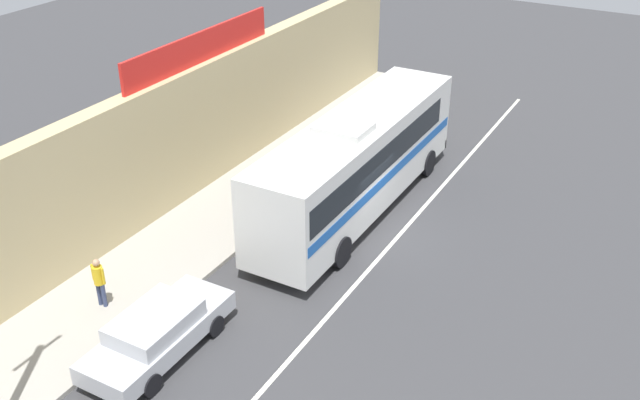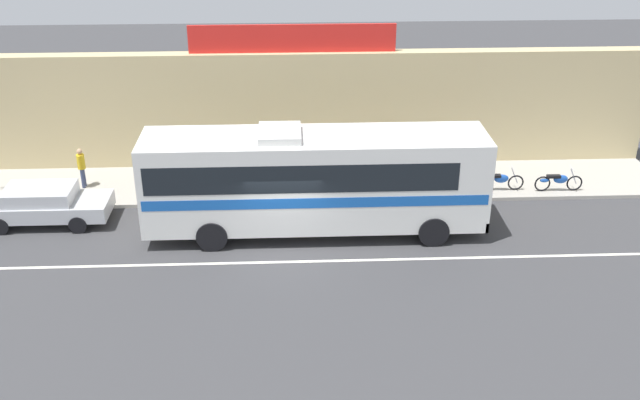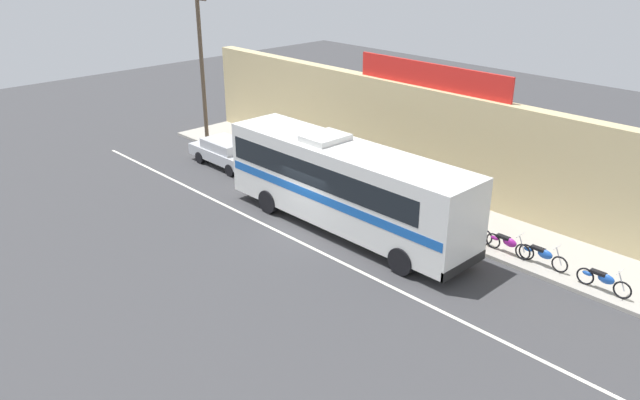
{
  "view_description": "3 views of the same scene",
  "coord_description": "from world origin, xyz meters",
  "px_view_note": "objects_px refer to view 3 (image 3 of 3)",
  "views": [
    {
      "loc": [
        -19.67,
        -8.8,
        13.15
      ],
      "look_at": [
        -1.54,
        1.33,
        1.66
      ],
      "focal_mm": 40.83,
      "sensor_mm": 36.0,
      "label": 1
    },
    {
      "loc": [
        0.23,
        -21.59,
        12.21
      ],
      "look_at": [
        1.27,
        1.7,
        1.01
      ],
      "focal_mm": 41.61,
      "sensor_mm": 36.0,
      "label": 2
    },
    {
      "loc": [
        17.15,
        -15.46,
        11.2
      ],
      "look_at": [
        0.11,
        0.82,
        1.15
      ],
      "focal_mm": 35.23,
      "sensor_mm": 36.0,
      "label": 3
    }
  ],
  "objects_px": {
    "motorcycle_purple": "(542,255)",
    "parked_car": "(227,152)",
    "utility_pole": "(202,65)",
    "motorcycle_blue": "(603,280)",
    "motorcycle_green": "(472,229)",
    "motorcycle_red": "(507,243)",
    "pedestrian_far_left": "(276,138)",
    "intercity_bus": "(344,182)"
  },
  "relations": [
    {
      "from": "utility_pole",
      "to": "motorcycle_purple",
      "type": "height_order",
      "value": "utility_pole"
    },
    {
      "from": "intercity_bus",
      "to": "motorcycle_red",
      "type": "relative_size",
      "value": 6.21
    },
    {
      "from": "motorcycle_red",
      "to": "motorcycle_blue",
      "type": "bearing_deg",
      "value": -1.06
    },
    {
      "from": "intercity_bus",
      "to": "pedestrian_far_left",
      "type": "xyz_separation_m",
      "value": [
        -8.8,
        3.83,
        -1.01
      ]
    },
    {
      "from": "utility_pole",
      "to": "intercity_bus",
      "type": "bearing_deg",
      "value": -10.71
    },
    {
      "from": "motorcycle_red",
      "to": "motorcycle_blue",
      "type": "distance_m",
      "value": 3.63
    },
    {
      "from": "motorcycle_purple",
      "to": "pedestrian_far_left",
      "type": "distance_m",
      "value": 16.1
    },
    {
      "from": "motorcycle_blue",
      "to": "parked_car",
      "type": "bearing_deg",
      "value": -175.37
    },
    {
      "from": "motorcycle_blue",
      "to": "pedestrian_far_left",
      "type": "xyz_separation_m",
      "value": [
        -18.33,
        1.2,
        0.49
      ]
    },
    {
      "from": "intercity_bus",
      "to": "motorcycle_purple",
      "type": "xyz_separation_m",
      "value": [
        7.26,
        2.78,
        -1.5
      ]
    },
    {
      "from": "motorcycle_purple",
      "to": "motorcycle_red",
      "type": "relative_size",
      "value": 1.03
    },
    {
      "from": "intercity_bus",
      "to": "utility_pole",
      "type": "relative_size",
      "value": 1.37
    },
    {
      "from": "motorcycle_purple",
      "to": "parked_car",
      "type": "bearing_deg",
      "value": -174.24
    },
    {
      "from": "intercity_bus",
      "to": "motorcycle_green",
      "type": "height_order",
      "value": "intercity_bus"
    },
    {
      "from": "motorcycle_green",
      "to": "motorcycle_red",
      "type": "bearing_deg",
      "value": -2.56
    },
    {
      "from": "utility_pole",
      "to": "motorcycle_blue",
      "type": "height_order",
      "value": "utility_pole"
    },
    {
      "from": "intercity_bus",
      "to": "motorcycle_blue",
      "type": "distance_m",
      "value": 10.0
    },
    {
      "from": "parked_car",
      "to": "motorcycle_green",
      "type": "height_order",
      "value": "parked_car"
    },
    {
      "from": "parked_car",
      "to": "motorcycle_blue",
      "type": "xyz_separation_m",
      "value": [
        19.04,
        1.54,
        -0.17
      ]
    },
    {
      "from": "pedestrian_far_left",
      "to": "utility_pole",
      "type": "bearing_deg",
      "value": -164.97
    },
    {
      "from": "motorcycle_purple",
      "to": "pedestrian_far_left",
      "type": "xyz_separation_m",
      "value": [
        -16.06,
        1.05,
        0.49
      ]
    },
    {
      "from": "utility_pole",
      "to": "pedestrian_far_left",
      "type": "relative_size",
      "value": 5.31
    },
    {
      "from": "motorcycle_green",
      "to": "motorcycle_blue",
      "type": "xyz_separation_m",
      "value": [
        5.24,
        -0.14,
        0.0
      ]
    },
    {
      "from": "motorcycle_red",
      "to": "motorcycle_blue",
      "type": "relative_size",
      "value": 1.0
    },
    {
      "from": "motorcycle_purple",
      "to": "pedestrian_far_left",
      "type": "relative_size",
      "value": 1.2
    },
    {
      "from": "utility_pole",
      "to": "motorcycle_blue",
      "type": "distance_m",
      "value": 23.39
    },
    {
      "from": "parked_car",
      "to": "motorcycle_green",
      "type": "relative_size",
      "value": 2.52
    },
    {
      "from": "motorcycle_red",
      "to": "pedestrian_far_left",
      "type": "relative_size",
      "value": 1.17
    },
    {
      "from": "motorcycle_red",
      "to": "parked_car",
      "type": "bearing_deg",
      "value": -174.04
    },
    {
      "from": "motorcycle_red",
      "to": "motorcycle_blue",
      "type": "height_order",
      "value": "same"
    },
    {
      "from": "utility_pole",
      "to": "motorcycle_red",
      "type": "distance_m",
      "value": 19.82
    },
    {
      "from": "parked_car",
      "to": "intercity_bus",
      "type": "bearing_deg",
      "value": -6.52
    },
    {
      "from": "motorcycle_green",
      "to": "motorcycle_red",
      "type": "xyz_separation_m",
      "value": [
        1.61,
        -0.07,
        0.0
      ]
    },
    {
      "from": "intercity_bus",
      "to": "motorcycle_green",
      "type": "xyz_separation_m",
      "value": [
        4.29,
        2.77,
        -1.5
      ]
    },
    {
      "from": "intercity_bus",
      "to": "utility_pole",
      "type": "height_order",
      "value": "utility_pole"
    },
    {
      "from": "parked_car",
      "to": "motorcycle_blue",
      "type": "distance_m",
      "value": 19.1
    },
    {
      "from": "pedestrian_far_left",
      "to": "parked_car",
      "type": "bearing_deg",
      "value": -104.53
    },
    {
      "from": "utility_pole",
      "to": "motorcycle_purple",
      "type": "distance_m",
      "value": 21.16
    },
    {
      "from": "utility_pole",
      "to": "motorcycle_red",
      "type": "bearing_deg",
      "value": 0.4
    },
    {
      "from": "utility_pole",
      "to": "motorcycle_red",
      "type": "relative_size",
      "value": 4.53
    },
    {
      "from": "pedestrian_far_left",
      "to": "intercity_bus",
      "type": "bearing_deg",
      "value": -23.52
    },
    {
      "from": "motorcycle_blue",
      "to": "pedestrian_far_left",
      "type": "relative_size",
      "value": 1.18
    }
  ]
}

